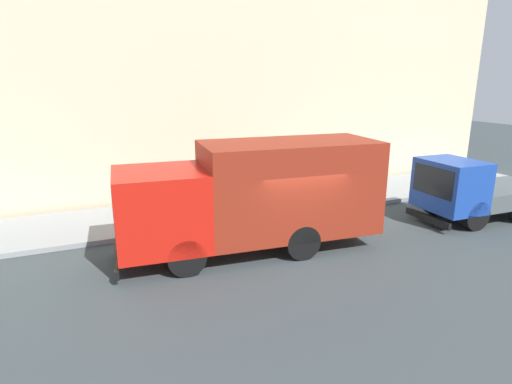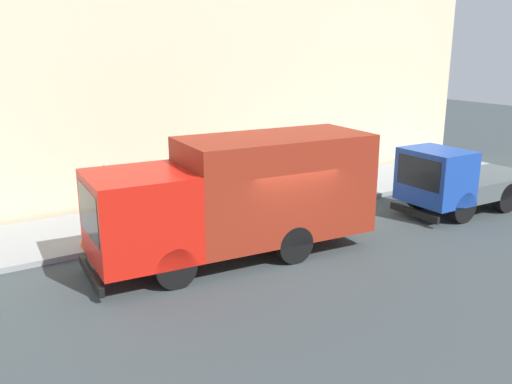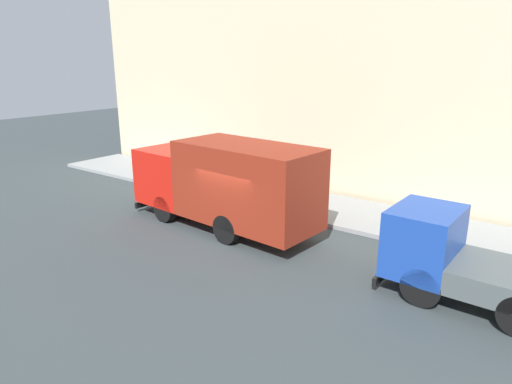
# 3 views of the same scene
# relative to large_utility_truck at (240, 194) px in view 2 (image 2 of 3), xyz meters

# --- Properties ---
(ground) EXTENTS (80.00, 80.00, 0.00)m
(ground) POSITION_rel_large_utility_truck_xyz_m (-0.75, -0.95, -1.79)
(ground) COLOR #394144
(sidewalk) EXTENTS (3.67, 30.00, 0.16)m
(sidewalk) POSITION_rel_large_utility_truck_xyz_m (4.09, -0.95, -1.71)
(sidewalk) COLOR #95999A
(sidewalk) RESTS_ON ground
(building_facade) EXTENTS (0.50, 30.00, 10.26)m
(building_facade) POSITION_rel_large_utility_truck_xyz_m (6.42, -0.95, 3.33)
(building_facade) COLOR beige
(building_facade) RESTS_ON ground
(large_utility_truck) EXTENTS (3.06, 8.01, 3.31)m
(large_utility_truck) POSITION_rel_large_utility_truck_xyz_m (0.00, 0.00, 0.00)
(large_utility_truck) COLOR red
(large_utility_truck) RESTS_ON ground
(small_flatbed_truck) EXTENTS (2.30, 5.40, 2.33)m
(small_flatbed_truck) POSITION_rel_large_utility_truck_xyz_m (-0.47, -8.50, -0.68)
(small_flatbed_truck) COLOR #1D43A8
(small_flatbed_truck) RESTS_ON ground
(pedestrian_walking) EXTENTS (0.51, 0.51, 1.69)m
(pedestrian_walking) POSITION_rel_large_utility_truck_xyz_m (3.11, -0.75, -0.74)
(pedestrian_walking) COLOR black
(pedestrian_walking) RESTS_ON sidewalk
(pedestrian_standing) EXTENTS (0.38, 0.38, 1.75)m
(pedestrian_standing) POSITION_rel_large_utility_truck_xyz_m (5.31, 2.00, -0.70)
(pedestrian_standing) COLOR black
(pedestrian_standing) RESTS_ON sidewalk
(traffic_cone_orange) EXTENTS (0.44, 0.44, 0.62)m
(traffic_cone_orange) POSITION_rel_large_utility_truck_xyz_m (2.71, 3.47, -1.32)
(traffic_cone_orange) COLOR orange
(traffic_cone_orange) RESTS_ON sidewalk
(street_sign_post) EXTENTS (0.44, 0.08, 2.53)m
(street_sign_post) POSITION_rel_large_utility_truck_xyz_m (2.66, 0.41, -0.14)
(street_sign_post) COLOR #4C5156
(street_sign_post) RESTS_ON sidewalk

